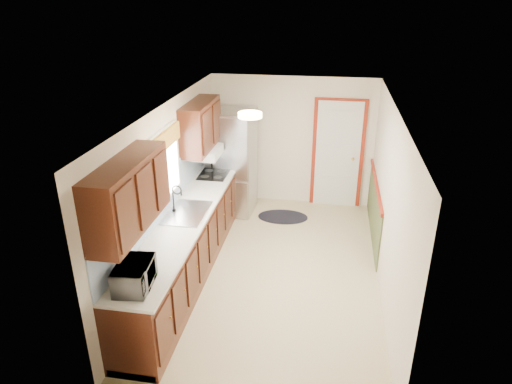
% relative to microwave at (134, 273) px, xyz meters
% --- Properties ---
extents(room_shell, '(3.20, 5.20, 2.52)m').
position_rel_microwave_xyz_m(room_shell, '(1.20, 1.95, 0.09)').
color(room_shell, beige).
rests_on(room_shell, ground).
extents(kitchen_run, '(0.63, 4.00, 2.20)m').
position_rel_microwave_xyz_m(kitchen_run, '(-0.04, 1.66, -0.30)').
color(kitchen_run, '#3C180D').
rests_on(kitchen_run, ground).
extents(back_wall_trim, '(1.12, 2.30, 2.08)m').
position_rel_microwave_xyz_m(back_wall_trim, '(2.19, 4.16, -0.22)').
color(back_wall_trim, maroon).
rests_on(back_wall_trim, ground).
extents(ceiling_fixture, '(0.30, 0.30, 0.06)m').
position_rel_microwave_xyz_m(ceiling_fixture, '(0.90, 1.75, 1.25)').
color(ceiling_fixture, '#FFD88C').
rests_on(ceiling_fixture, room_shell).
extents(microwave, '(0.33, 0.53, 0.34)m').
position_rel_microwave_xyz_m(microwave, '(0.00, 0.00, 0.00)').
color(microwave, white).
rests_on(microwave, kitchen_run).
extents(refrigerator, '(0.82, 0.80, 1.89)m').
position_rel_microwave_xyz_m(refrigerator, '(0.18, 3.86, -0.17)').
color(refrigerator, '#B7B7BC').
rests_on(refrigerator, ground).
extents(rug, '(0.93, 0.63, 0.01)m').
position_rel_microwave_xyz_m(rug, '(1.14, 3.69, -1.11)').
color(rug, black).
rests_on(rug, ground).
extents(cooktop, '(0.46, 0.55, 0.02)m').
position_rel_microwave_xyz_m(cooktop, '(0.01, 3.21, -0.16)').
color(cooktop, black).
rests_on(cooktop, kitchen_run).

